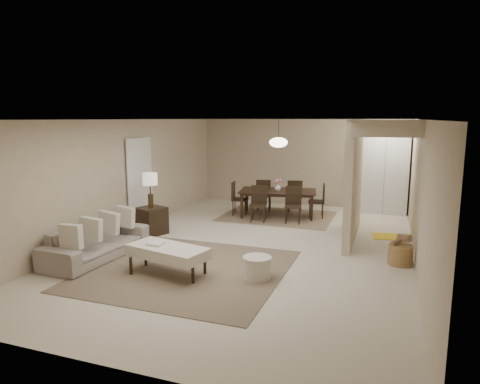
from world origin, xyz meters
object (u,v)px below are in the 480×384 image
at_px(round_pouf, 257,268).
at_px(dining_table, 278,204).
at_px(wicker_basket, 400,255).
at_px(sofa, 97,242).
at_px(pantry_cabinet, 385,174).
at_px(side_table, 151,221).
at_px(ottoman_bench, 168,252).

xyz_separation_m(round_pouf, dining_table, (-0.82, 4.36, 0.16)).
bearing_deg(wicker_basket, sofa, -163.90).
distance_m(pantry_cabinet, sofa, 7.57).
bearing_deg(sofa, round_pouf, -87.16).
bearing_deg(sofa, side_table, 0.91).
relative_size(pantry_cabinet, dining_table, 1.08).
relative_size(sofa, round_pouf, 4.58).
relative_size(pantry_cabinet, sofa, 0.99).
xyz_separation_m(ottoman_bench, dining_table, (0.61, 4.67, -0.04)).
bearing_deg(round_pouf, side_table, 149.36).
xyz_separation_m(sofa, round_pouf, (3.05, 0.02, -0.13)).
distance_m(pantry_cabinet, wicker_basket, 4.41).
relative_size(sofa, side_table, 3.55).
distance_m(wicker_basket, dining_table, 4.13).
bearing_deg(wicker_basket, dining_table, 135.92).
bearing_deg(ottoman_bench, wicker_basket, 39.65).
height_order(sofa, ottoman_bench, sofa).
xyz_separation_m(side_table, round_pouf, (3.00, -1.78, -0.12)).
distance_m(side_table, dining_table, 3.38).
distance_m(round_pouf, wicker_basket, 2.61).
bearing_deg(side_table, sofa, -91.60).
bearing_deg(side_table, pantry_cabinet, 40.21).
bearing_deg(wicker_basket, ottoman_bench, -153.26).
height_order(ottoman_bench, dining_table, dining_table).
bearing_deg(sofa, wicker_basket, -71.39).
bearing_deg(wicker_basket, pantry_cabinet, 95.30).
bearing_deg(pantry_cabinet, dining_table, -150.80).
height_order(pantry_cabinet, ottoman_bench, pantry_cabinet).
bearing_deg(wicker_basket, round_pouf, -145.39).
relative_size(sofa, dining_table, 1.09).
distance_m(sofa, round_pouf, 3.05).
bearing_deg(ottoman_bench, round_pouf, 25.46).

